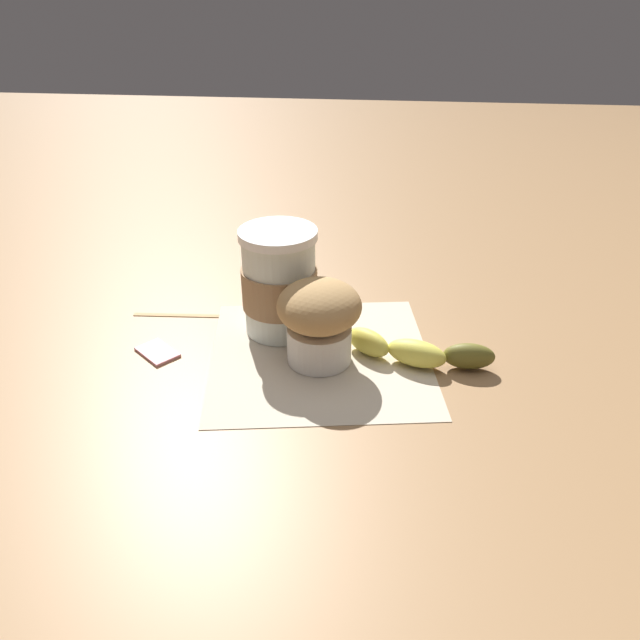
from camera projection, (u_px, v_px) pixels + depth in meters
name	position (u px, v px, depth m)	size (l,w,h in m)	color
ground_plane	(320.00, 356.00, 0.71)	(3.00, 3.00, 0.00)	#936D47
paper_napkin	(320.00, 356.00, 0.71)	(0.25, 0.25, 0.00)	beige
coffee_cup	(280.00, 283.00, 0.73)	(0.09, 0.09, 0.13)	silver
muffin	(315.00, 318.00, 0.68)	(0.09, 0.09, 0.10)	white
banana	(417.00, 351.00, 0.69)	(0.17, 0.07, 0.03)	#D6CC4C
sugar_packet	(157.00, 351.00, 0.72)	(0.05, 0.03, 0.01)	pink
wooden_stirrer	(176.00, 315.00, 0.80)	(0.11, 0.01, 0.00)	tan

